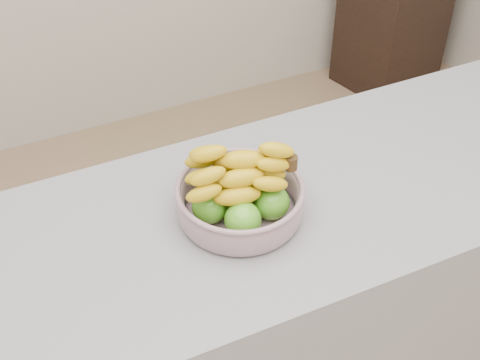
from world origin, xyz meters
name	(u,v)px	position (x,y,z in m)	size (l,w,h in m)	color
counter	(217,346)	(0.00, 0.29, 0.45)	(2.00, 0.60, 0.90)	gray
cabinet	(395,6)	(1.61, 1.78, 0.41)	(0.46, 0.37, 0.83)	black
fruit_bowl	(240,196)	(0.07, 0.29, 0.95)	(0.28, 0.28, 0.18)	#A2AFC3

